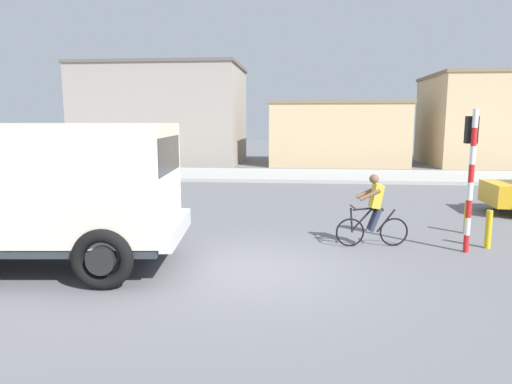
{
  "coord_description": "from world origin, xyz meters",
  "views": [
    {
      "loc": [
        0.71,
        -8.61,
        2.96
      ],
      "look_at": [
        -0.35,
        2.5,
        1.2
      ],
      "focal_mm": 31.99,
      "sensor_mm": 36.0,
      "label": 1
    }
  ],
  "objects_px": {
    "traffic_light_pole": "(471,161)",
    "cyclist": "(373,210)",
    "bollard_near": "(488,229)",
    "bollard_far": "(467,217)",
    "truck_foreground": "(41,186)"
  },
  "relations": [
    {
      "from": "traffic_light_pole",
      "to": "cyclist",
      "type": "bearing_deg",
      "value": 173.51
    },
    {
      "from": "bollard_near",
      "to": "bollard_far",
      "type": "relative_size",
      "value": 1.0
    },
    {
      "from": "traffic_light_pole",
      "to": "bollard_far",
      "type": "bearing_deg",
      "value": 70.15
    },
    {
      "from": "truck_foreground",
      "to": "bollard_far",
      "type": "bearing_deg",
      "value": 21.14
    },
    {
      "from": "bollard_far",
      "to": "bollard_near",
      "type": "bearing_deg",
      "value": -90.0
    },
    {
      "from": "truck_foreground",
      "to": "bollard_near",
      "type": "xyz_separation_m",
      "value": [
        9.52,
        2.28,
        -1.22
      ]
    },
    {
      "from": "truck_foreground",
      "to": "cyclist",
      "type": "xyz_separation_m",
      "value": [
        6.86,
        2.2,
        -0.8
      ]
    },
    {
      "from": "truck_foreground",
      "to": "cyclist",
      "type": "relative_size",
      "value": 3.27
    },
    {
      "from": "truck_foreground",
      "to": "bollard_far",
      "type": "relative_size",
      "value": 6.25
    },
    {
      "from": "truck_foreground",
      "to": "bollard_far",
      "type": "xyz_separation_m",
      "value": [
        9.52,
        3.68,
        -1.22
      ]
    },
    {
      "from": "truck_foreground",
      "to": "bollard_near",
      "type": "relative_size",
      "value": 6.25
    },
    {
      "from": "cyclist",
      "to": "bollard_near",
      "type": "relative_size",
      "value": 1.91
    },
    {
      "from": "cyclist",
      "to": "bollard_far",
      "type": "xyz_separation_m",
      "value": [
        2.66,
        1.48,
        -0.41
      ]
    },
    {
      "from": "traffic_light_pole",
      "to": "bollard_far",
      "type": "height_order",
      "value": "traffic_light_pole"
    },
    {
      "from": "cyclist",
      "to": "bollard_far",
      "type": "bearing_deg",
      "value": 29.1
    }
  ]
}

